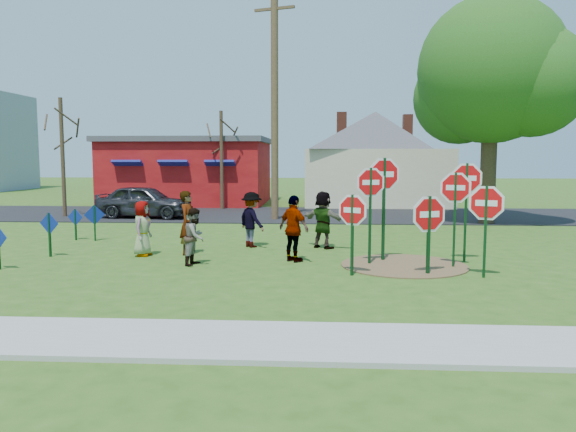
% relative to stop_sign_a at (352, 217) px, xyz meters
% --- Properties ---
extents(ground, '(120.00, 120.00, 0.00)m').
position_rel_stop_sign_a_xyz_m(ground, '(-3.11, 2.24, -1.38)').
color(ground, '#2C5017').
rests_on(ground, ground).
extents(sidewalk, '(22.00, 1.80, 0.08)m').
position_rel_stop_sign_a_xyz_m(sidewalk, '(-3.11, -4.96, -1.34)').
color(sidewalk, '#9E9E99').
rests_on(sidewalk, ground).
extents(road, '(120.00, 7.50, 0.04)m').
position_rel_stop_sign_a_xyz_m(road, '(-3.11, 13.74, -1.36)').
color(road, black).
rests_on(road, ground).
extents(dirt_patch, '(3.20, 3.20, 0.03)m').
position_rel_stop_sign_a_xyz_m(dirt_patch, '(1.39, 1.24, -1.37)').
color(dirt_patch, brown).
rests_on(dirt_patch, ground).
extents(red_building, '(9.40, 7.69, 3.90)m').
position_rel_stop_sign_a_xyz_m(red_building, '(-8.61, 20.24, 0.58)').
color(red_building, maroon).
rests_on(red_building, ground).
extents(cream_house, '(9.40, 9.40, 6.50)m').
position_rel_stop_sign_a_xyz_m(cream_house, '(2.39, 20.24, 1.54)').
color(cream_house, beige).
rests_on(cream_house, ground).
extents(stop_sign_a, '(0.87, 0.51, 2.04)m').
position_rel_stop_sign_a_xyz_m(stop_sign_a, '(0.00, 0.00, 0.00)').
color(stop_sign_a, '#0F3A19').
rests_on(stop_sign_a, ground).
extents(stop_sign_b, '(1.14, 0.38, 2.91)m').
position_rel_stop_sign_a_xyz_m(stop_sign_b, '(0.93, 1.92, 0.70)').
color(stop_sign_b, '#0F3A19').
rests_on(stop_sign_b, ground).
extents(stop_sign_c, '(0.99, 0.33, 2.53)m').
position_rel_stop_sign_a_xyz_m(stop_sign_c, '(2.60, 1.09, 0.38)').
color(stop_sign_c, '#0F3A19').
rests_on(stop_sign_c, ground).
extents(stop_sign_d, '(1.07, 0.14, 2.76)m').
position_rel_stop_sign_a_xyz_m(stop_sign_d, '(3.07, 1.91, 0.60)').
color(stop_sign_d, '#0F3A19').
rests_on(stop_sign_d, ground).
extents(stop_sign_e, '(1.10, 0.44, 2.02)m').
position_rel_stop_sign_a_xyz_m(stop_sign_e, '(1.80, 0.21, -0.06)').
color(stop_sign_e, '#0F3A19').
rests_on(stop_sign_e, ground).
extents(stop_sign_f, '(1.01, 0.42, 2.27)m').
position_rel_stop_sign_a_xyz_m(stop_sign_f, '(3.02, -0.06, 0.20)').
color(stop_sign_f, '#0F3A19').
rests_on(stop_sign_f, ground).
extents(stop_sign_g, '(0.99, 0.28, 2.63)m').
position_rel_stop_sign_a_xyz_m(stop_sign_g, '(0.53, 1.40, 0.46)').
color(stop_sign_g, '#0F3A19').
rests_on(stop_sign_g, ground).
extents(blue_diamond_b, '(0.60, 0.18, 1.24)m').
position_rel_stop_sign_a_xyz_m(blue_diamond_b, '(-8.26, 1.99, -0.61)').
color(blue_diamond_b, '#0F3A19').
rests_on(blue_diamond_b, ground).
extents(blue_diamond_c, '(0.56, 0.14, 1.06)m').
position_rel_stop_sign_a_xyz_m(blue_diamond_c, '(-8.92, 5.12, -0.73)').
color(blue_diamond_c, '#0F3A19').
rests_on(blue_diamond_c, ground).
extents(blue_diamond_d, '(0.61, 0.31, 1.20)m').
position_rel_stop_sign_a_xyz_m(blue_diamond_d, '(-8.21, 4.99, -0.65)').
color(blue_diamond_d, '#0F3A19').
rests_on(blue_diamond_d, ground).
extents(person_a, '(0.56, 0.80, 1.55)m').
position_rel_stop_sign_a_xyz_m(person_a, '(-5.73, 2.29, -0.61)').
color(person_a, '#464899').
rests_on(person_a, ground).
extents(person_b, '(0.53, 0.72, 1.81)m').
position_rel_stop_sign_a_xyz_m(person_b, '(-4.51, 2.60, -0.48)').
color(person_b, '#2C7662').
rests_on(person_b, ground).
extents(person_c, '(0.68, 0.81, 1.47)m').
position_rel_stop_sign_a_xyz_m(person_c, '(-3.96, 1.08, -0.65)').
color(person_c, '#8D5C3A').
rests_on(person_c, ground).
extents(person_d, '(1.20, 1.24, 1.70)m').
position_rel_stop_sign_a_xyz_m(person_d, '(-2.86, 4.02, -0.53)').
color(person_d, '#2E2E32').
rests_on(person_d, ground).
extents(person_e, '(1.05, 1.03, 1.77)m').
position_rel_stop_sign_a_xyz_m(person_e, '(-1.44, 1.64, -0.50)').
color(person_e, '#442851').
rests_on(person_e, ground).
extents(person_f, '(1.61, 1.37, 1.74)m').
position_rel_stop_sign_a_xyz_m(person_f, '(-0.67, 3.93, -0.51)').
color(person_f, '#184E1F').
rests_on(person_f, ground).
extents(suv, '(4.48, 2.20, 1.47)m').
position_rel_stop_sign_a_xyz_m(suv, '(-8.73, 11.82, -0.61)').
color(suv, '#29292D').
rests_on(suv, road).
extents(utility_pole, '(2.44, 0.91, 10.31)m').
position_rel_stop_sign_a_xyz_m(utility_pole, '(-2.78, 11.56, 4.04)').
color(utility_pole, '#4C3823').
rests_on(utility_pole, ground).
extents(leafy_tree, '(6.51, 5.94, 9.25)m').
position_rel_stop_sign_a_xyz_m(leafy_tree, '(6.26, 10.55, 4.57)').
color(leafy_tree, '#382819').
rests_on(leafy_tree, ground).
extents(bare_tree_west, '(1.80, 1.80, 5.46)m').
position_rel_stop_sign_a_xyz_m(bare_tree_west, '(-12.60, 12.19, 2.15)').
color(bare_tree_west, '#382819').
rests_on(bare_tree_west, ground).
extents(bare_tree_east, '(1.80, 1.80, 5.17)m').
position_rel_stop_sign_a_xyz_m(bare_tree_east, '(-5.97, 16.29, 1.96)').
color(bare_tree_east, '#382819').
rests_on(bare_tree_east, ground).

